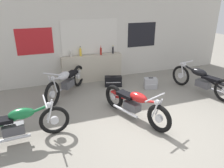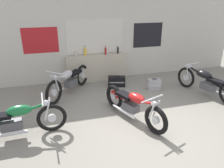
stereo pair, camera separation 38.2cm
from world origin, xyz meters
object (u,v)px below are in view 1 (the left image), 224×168
object	(u,v)px
bottle_left_center	(80,52)
motorcycle_red	(134,104)
bottle_right_center	(113,50)
motorcycle_green	(17,124)
motorcycle_black	(202,80)
bottle_center	(101,51)
motorcycle_silver	(66,82)
hard_case_silver	(150,83)
bottle_leftmost	(71,54)
hard_case_black	(113,81)

from	to	relation	value
bottle_left_center	motorcycle_red	xyz separation A→B (m)	(0.62, -2.89, -0.67)
bottle_right_center	motorcycle_red	bearing A→B (deg)	-100.33
motorcycle_red	motorcycle_green	xyz separation A→B (m)	(-2.60, -0.01, 0.01)
bottle_right_center	motorcycle_black	bearing A→B (deg)	-45.99
bottle_center	motorcycle_silver	xyz separation A→B (m)	(-1.35, -0.84, -0.64)
motorcycle_black	motorcycle_silver	world-z (taller)	motorcycle_silver
motorcycle_black	hard_case_silver	xyz separation A→B (m)	(-1.27, 0.83, -0.25)
bottle_leftmost	motorcycle_silver	world-z (taller)	bottle_leftmost
bottle_right_center	motorcycle_silver	world-z (taller)	bottle_right_center
motorcycle_silver	hard_case_silver	size ratio (longest dim) A/B	3.91
motorcycle_red	motorcycle_silver	distance (m)	2.34
bottle_right_center	motorcycle_silver	size ratio (longest dim) A/B	0.16
motorcycle_red	hard_case_black	size ratio (longest dim) A/B	3.35
motorcycle_black	hard_case_black	bearing A→B (deg)	148.72
bottle_leftmost	bottle_center	size ratio (longest dim) A/B	0.70
motorcycle_black	motorcycle_green	bearing A→B (deg)	-172.34
bottle_leftmost	motorcycle_silver	bearing A→B (deg)	-110.58
bottle_leftmost	motorcycle_red	world-z (taller)	bottle_leftmost
motorcycle_green	motorcycle_black	bearing A→B (deg)	7.66
bottle_center	motorcycle_red	bearing A→B (deg)	-91.24
bottle_center	motorcycle_red	distance (m)	2.87
bottle_leftmost	motorcycle_black	distance (m)	4.20
motorcycle_black	hard_case_silver	size ratio (longest dim) A/B	4.65
bottle_left_center	hard_case_silver	size ratio (longest dim) A/B	0.69
motorcycle_red	motorcycle_black	xyz separation A→B (m)	(2.59, 0.69, 0.02)
bottle_left_center	motorcycle_black	size ratio (longest dim) A/B	0.15
bottle_center	hard_case_black	distance (m)	1.14
bottle_leftmost	bottle_left_center	distance (m)	0.32
bottle_right_center	motorcycle_black	distance (m)	3.06
bottle_left_center	hard_case_black	distance (m)	1.47
bottle_leftmost	motorcycle_green	size ratio (longest dim) A/B	0.10
motorcycle_silver	bottle_right_center	bearing A→B (deg)	26.17
bottle_right_center	motorcycle_green	world-z (taller)	bottle_right_center
motorcycle_green	hard_case_silver	size ratio (longest dim) A/B	4.60
motorcycle_red	hard_case_black	bearing A→B (deg)	83.09
bottle_center	motorcycle_green	bearing A→B (deg)	-133.60
bottle_right_center	motorcycle_black	xyz separation A→B (m)	(2.08, -2.15, -0.63)
motorcycle_red	motorcycle_black	size ratio (longest dim) A/B	0.94
motorcycle_silver	motorcycle_black	bearing A→B (deg)	-17.98
bottle_right_center	hard_case_silver	distance (m)	1.77
bottle_center	motorcycle_black	distance (m)	3.35
motorcycle_green	motorcycle_silver	distance (m)	2.36
motorcycle_green	motorcycle_silver	bearing A→B (deg)	56.18
bottle_center	hard_case_black	xyz separation A→B (m)	(0.20, -0.68, -0.89)
bottle_center	motorcycle_black	bearing A→B (deg)	-39.63
hard_case_silver	hard_case_black	world-z (taller)	hard_case_silver
motorcycle_green	bottle_leftmost	bearing A→B (deg)	60.10
bottle_leftmost	bottle_right_center	bearing A→B (deg)	-1.76
bottle_center	hard_case_silver	xyz separation A→B (m)	(1.26, -1.27, -0.89)
bottle_left_center	bottle_right_center	world-z (taller)	bottle_left_center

